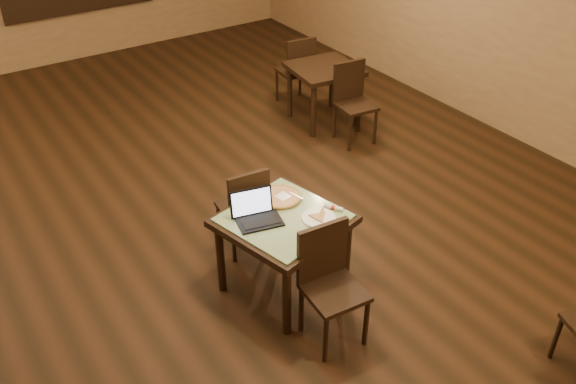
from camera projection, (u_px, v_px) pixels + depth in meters
ground at (204, 214)px, 6.28m from camera, size 10.00×10.00×0.00m
wall_right at (493, 4)px, 7.30m from camera, size 0.02×10.00×3.00m
tiled_table at (284, 227)px, 5.01m from camera, size 1.11×1.11×0.76m
chair_main_near at (329, 278)px, 4.65m from camera, size 0.47×0.47×0.99m
chair_main_far at (245, 206)px, 5.52m from camera, size 0.43×0.43×0.91m
laptop at (256, 212)px, 4.90m from camera, size 0.40×0.35×0.24m
plate at (319, 218)px, 4.93m from camera, size 0.28×0.28×0.02m
pizza_slice at (319, 217)px, 4.92m from camera, size 0.24×0.24×0.02m
pizza_pan at (280, 198)px, 5.17m from camera, size 0.34×0.34×0.01m
pizza_whole at (280, 197)px, 5.16m from camera, size 0.36×0.36×0.03m
spatula at (283, 196)px, 5.16m from camera, size 0.16×0.28×0.01m
napkin_roll at (333, 208)px, 5.03m from camera, size 0.12×0.15×0.04m
other_table_a at (324, 76)px, 7.69m from camera, size 0.89×0.89×0.75m
other_table_a_chair_near at (352, 97)px, 7.35m from camera, size 0.47×0.47×0.97m
other_table_a_chair_far at (298, 68)px, 8.12m from camera, size 0.47×0.47×0.97m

